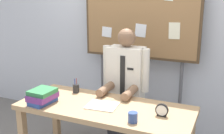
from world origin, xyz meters
TOP-DOWN VIEW (x-y plane):
  - back_wall at (0.00, 1.24)m, footprint 6.40×0.08m
  - desk at (0.00, 0.00)m, footprint 1.71×0.70m
  - person at (0.00, 0.56)m, footprint 0.55×0.56m
  - bulletin_board at (0.00, 1.03)m, footprint 1.48×0.09m
  - book_stack at (-0.59, -0.19)m, footprint 0.22×0.29m
  - open_notebook at (-0.02, -0.02)m, footprint 0.31×0.26m
  - desk_clock at (0.56, -0.01)m, footprint 0.12×0.04m
  - coffee_mug at (0.37, -0.23)m, footprint 0.08×0.08m
  - pen_holder at (-0.45, 0.21)m, footprint 0.07×0.07m

SIDE VIEW (x-z plane):
  - desk at x=0.00m, z-range 0.28..1.02m
  - person at x=0.00m, z-range -0.05..1.38m
  - open_notebook at x=-0.02m, z-range 0.74..0.75m
  - coffee_mug at x=0.37m, z-range 0.74..0.83m
  - pen_holder at x=-0.45m, z-range 0.71..0.87m
  - desk_clock at x=0.56m, z-range 0.74..0.85m
  - book_stack at x=-0.59m, z-range 0.74..0.89m
  - back_wall at x=0.00m, z-range 0.00..2.70m
  - bulletin_board at x=0.00m, z-range 0.47..2.65m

